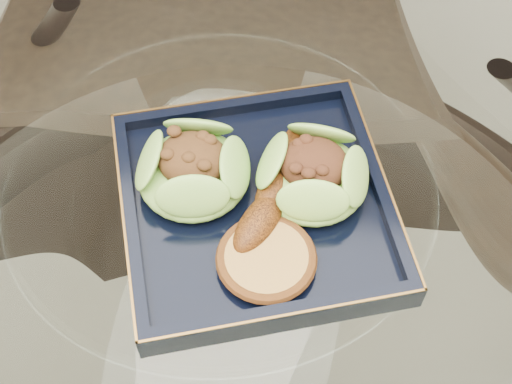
# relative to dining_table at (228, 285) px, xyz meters

# --- Properties ---
(dining_table) EXTENTS (1.13, 1.13, 0.77)m
(dining_table) POSITION_rel_dining_table_xyz_m (0.00, 0.00, 0.00)
(dining_table) COLOR white
(dining_table) RESTS_ON ground
(navy_plate) EXTENTS (0.36, 0.36, 0.02)m
(navy_plate) POSITION_rel_dining_table_xyz_m (0.03, 0.01, 0.17)
(navy_plate) COLOR black
(navy_plate) RESTS_ON dining_table
(lettuce_wrap_left) EXTENTS (0.14, 0.14, 0.04)m
(lettuce_wrap_left) POSITION_rel_dining_table_xyz_m (-0.03, 0.02, 0.20)
(lettuce_wrap_left) COLOR olive
(lettuce_wrap_left) RESTS_ON navy_plate
(lettuce_wrap_right) EXTENTS (0.15, 0.15, 0.04)m
(lettuce_wrap_right) POSITION_rel_dining_table_xyz_m (0.09, 0.04, 0.20)
(lettuce_wrap_right) COLOR #659C2D
(lettuce_wrap_right) RESTS_ON navy_plate
(roasted_plantain) EXTENTS (0.06, 0.17, 0.03)m
(roasted_plantain) POSITION_rel_dining_table_xyz_m (0.05, 0.02, 0.20)
(roasted_plantain) COLOR #6A330B
(roasted_plantain) RESTS_ON navy_plate
(crumb_patty) EXTENTS (0.11, 0.11, 0.02)m
(crumb_patty) POSITION_rel_dining_table_xyz_m (0.06, -0.06, 0.19)
(crumb_patty) COLOR #AF823A
(crumb_patty) RESTS_ON navy_plate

